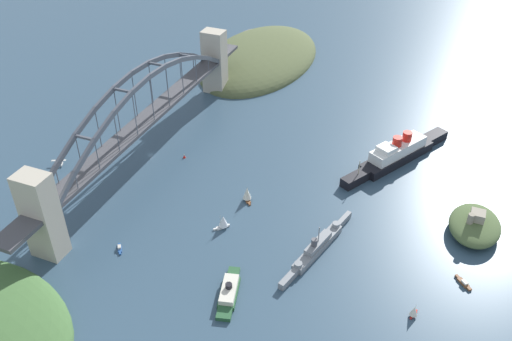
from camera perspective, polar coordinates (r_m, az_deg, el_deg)
name	(u,v)px	position (r m, az deg, el deg)	size (l,w,h in m)	color
ground_plane	(151,155)	(397.64, -10.78, 1.60)	(1400.00, 1400.00, 0.00)	#334C60
harbor_arch_bridge	(146,119)	(382.69, -11.25, 5.19)	(273.47, 17.92, 63.21)	#BCB29E
headland_west_shore	(259,59)	(535.03, 0.32, 11.45)	(165.83, 98.17, 30.11)	#515B38
ocean_liner	(398,153)	(393.29, 14.37, 1.74)	(94.38, 58.08, 20.22)	black
naval_cruiser	(317,247)	(314.11, 6.32, -7.84)	(72.20, 21.16, 17.16)	gray
harbor_ferry_steamer	(229,292)	(290.35, -2.81, -12.36)	(35.85, 15.47, 7.63)	#23512D
fort_island_mid_harbor	(475,225)	(347.14, 21.61, -5.24)	(40.79, 29.19, 15.45)	#4C6038
seaplane_taxiing_near_bridge	(59,163)	(402.48, -19.65, 0.78)	(7.94, 9.54, 4.88)	#B7B7B2
small_boat_0	(223,221)	(326.62, -3.41, -5.26)	(9.07, 8.74, 9.86)	silver
small_boat_1	(414,311)	(290.62, 15.96, -13.77)	(6.99, 4.84, 7.37)	#B2231E
small_boat_2	(247,194)	(345.94, -0.93, -2.40)	(8.77, 8.13, 11.14)	brown
small_boat_3	(464,283)	(315.68, 20.60, -10.76)	(9.51, 9.41, 2.35)	brown
small_boat_4	(120,248)	(324.03, -13.87, -7.79)	(8.24, 6.66, 2.11)	#234C8C
channel_marker_buoy	(184,156)	(390.17, -7.39, 1.45)	(2.20, 2.20, 2.75)	red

